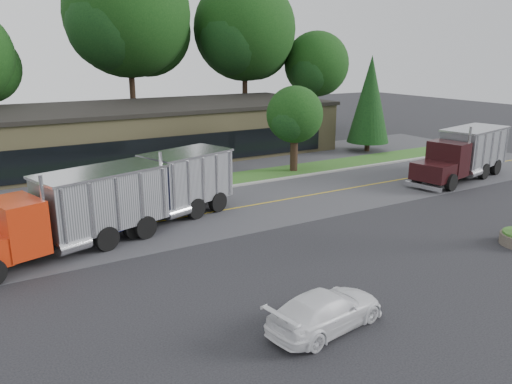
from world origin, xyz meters
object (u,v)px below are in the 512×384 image
at_px(dump_truck_blue, 172,184).
at_px(dump_truck_maroon, 465,152).
at_px(rally_car, 326,310).
at_px(dump_truck_red, 76,210).

relative_size(dump_truck_blue, dump_truck_maroon, 0.86).
height_order(dump_truck_maroon, rally_car, dump_truck_maroon).
bearing_deg(dump_truck_blue, dump_truck_maroon, 155.57).
bearing_deg(rally_car, dump_truck_blue, -8.94).
xyz_separation_m(dump_truck_maroon, rally_car, (-20.58, -10.79, -1.19)).
height_order(dump_truck_red, dump_truck_blue, same).
xyz_separation_m(dump_truck_blue, dump_truck_maroon, (20.63, -2.16, 0.01)).
bearing_deg(rally_car, dump_truck_red, 16.83).
distance_m(dump_truck_red, rally_car, 12.20).
distance_m(dump_truck_blue, rally_car, 13.01).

